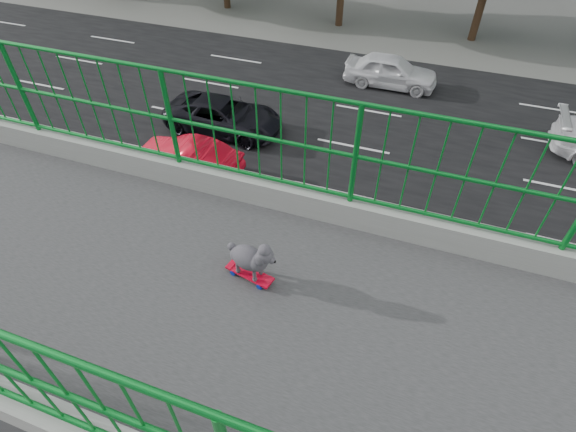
{
  "coord_description": "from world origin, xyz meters",
  "views": [
    {
      "loc": [
        2.02,
        2.54,
        10.3
      ],
      "look_at": [
        -1.28,
        1.37,
        6.98
      ],
      "focal_mm": 27.42,
      "sensor_mm": 36.0,
      "label": 1
    }
  ],
  "objects_px": {
    "car_2": "(224,116)",
    "poodle": "(251,258)",
    "car_1": "(187,158)",
    "skateboard": "(250,274)",
    "car_4": "(391,71)",
    "car_0": "(456,298)"
  },
  "relations": [
    {
      "from": "skateboard",
      "to": "car_0",
      "type": "relative_size",
      "value": 0.11
    },
    {
      "from": "car_0",
      "to": "car_1",
      "type": "bearing_deg",
      "value": -108.03
    },
    {
      "from": "car_1",
      "to": "car_2",
      "type": "bearing_deg",
      "value": -179.4
    },
    {
      "from": "car_2",
      "to": "car_4",
      "type": "height_order",
      "value": "car_4"
    },
    {
      "from": "car_4",
      "to": "car_0",
      "type": "bearing_deg",
      "value": -162.72
    },
    {
      "from": "car_0",
      "to": "car_4",
      "type": "height_order",
      "value": "car_4"
    },
    {
      "from": "car_2",
      "to": "car_4",
      "type": "distance_m",
      "value": 8.69
    },
    {
      "from": "car_1",
      "to": "car_4",
      "type": "bearing_deg",
      "value": 148.64
    },
    {
      "from": "car_0",
      "to": "car_4",
      "type": "distance_m",
      "value": 13.41
    },
    {
      "from": "skateboard",
      "to": "poodle",
      "type": "distance_m",
      "value": 0.25
    },
    {
      "from": "poodle",
      "to": "skateboard",
      "type": "bearing_deg",
      "value": -90.0
    },
    {
      "from": "car_1",
      "to": "car_2",
      "type": "xyz_separation_m",
      "value": [
        -3.2,
        -0.03,
        0.01
      ]
    },
    {
      "from": "car_1",
      "to": "car_4",
      "type": "xyz_separation_m",
      "value": [
        -9.6,
        5.85,
        0.08
      ]
    },
    {
      "from": "poodle",
      "to": "car_0",
      "type": "relative_size",
      "value": 0.12
    },
    {
      "from": "skateboard",
      "to": "poodle",
      "type": "xyz_separation_m",
      "value": [
        0.01,
        0.03,
        0.25
      ]
    },
    {
      "from": "car_2",
      "to": "poodle",
      "type": "bearing_deg",
      "value": -150.55
    },
    {
      "from": "car_4",
      "to": "skateboard",
      "type": "bearing_deg",
      "value": -177.2
    },
    {
      "from": "car_2",
      "to": "car_1",
      "type": "bearing_deg",
      "value": -179.4
    },
    {
      "from": "car_1",
      "to": "skateboard",
      "type": "bearing_deg",
      "value": 37.31
    },
    {
      "from": "skateboard",
      "to": "car_2",
      "type": "height_order",
      "value": "skateboard"
    },
    {
      "from": "skateboard",
      "to": "car_4",
      "type": "xyz_separation_m",
      "value": [
        -18.46,
        -0.9,
        -6.29
      ]
    },
    {
      "from": "car_1",
      "to": "car_4",
      "type": "height_order",
      "value": "car_4"
    }
  ]
}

